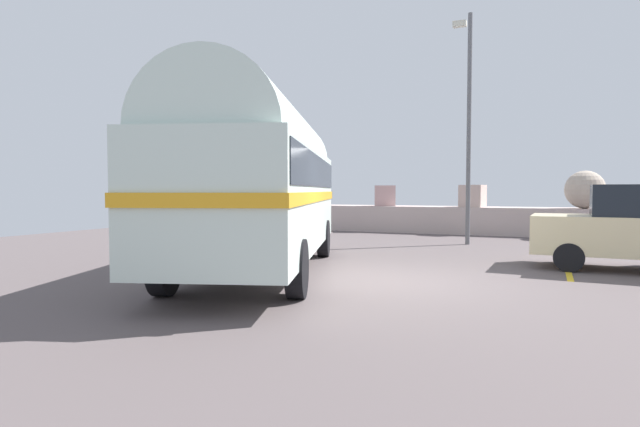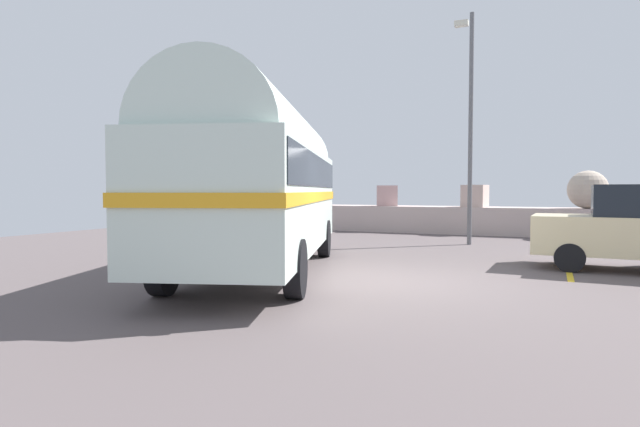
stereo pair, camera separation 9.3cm
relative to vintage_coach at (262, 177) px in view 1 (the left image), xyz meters
name	(u,v)px [view 1 (the left image)]	position (x,y,z in m)	size (l,w,h in m)	color
ground	(397,282)	(2.95, 0.04, -2.04)	(32.00, 26.00, 0.02)	#584E4F
breakwater	(481,217)	(3.18, 11.83, -1.36)	(31.36, 2.18, 2.48)	#B8A59F
vintage_coach	(262,177)	(0.00, 0.00, 0.00)	(5.06, 8.90, 3.70)	black
parked_car_nearest	(639,227)	(7.36, 3.34, -1.08)	(4.16, 1.85, 1.86)	black
lamp_post	(468,117)	(3.18, 7.57, 2.05)	(0.72, 0.83, 7.37)	#5B5B60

